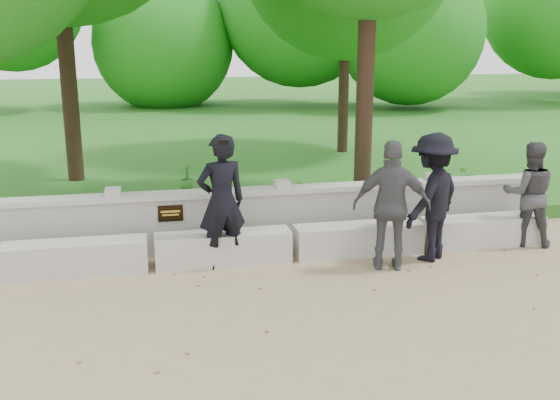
{
  "coord_description": "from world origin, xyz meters",
  "views": [
    {
      "loc": [
        0.07,
        -6.44,
        3.04
      ],
      "look_at": [
        1.82,
        1.93,
        0.87
      ],
      "focal_mm": 40.0,
      "sensor_mm": 36.0,
      "label": 1
    }
  ],
  "objects": [
    {
      "name": "visitor_right",
      "position": [
        3.22,
        1.22,
        0.9
      ],
      "size": [
        1.13,
        0.74,
        1.79
      ],
      "color": "#44454A",
      "rests_on": "ground"
    },
    {
      "name": "concrete_bench",
      "position": [
        0.0,
        1.9,
        0.22
      ],
      "size": [
        11.9,
        0.45,
        0.45
      ],
      "color": "beige",
      "rests_on": "ground"
    },
    {
      "name": "lawn",
      "position": [
        0.0,
        14.0,
        0.12
      ],
      "size": [
        40.0,
        22.0,
        0.25
      ],
      "primitive_type": "cube",
      "color": "#255E19",
      "rests_on": "ground"
    },
    {
      "name": "visitor_mid",
      "position": [
        3.93,
        1.49,
        0.91
      ],
      "size": [
        1.35,
        1.26,
        1.83
      ],
      "color": "black",
      "rests_on": "ground"
    },
    {
      "name": "shrub_b",
      "position": [
        2.41,
        3.3,
        0.53
      ],
      "size": [
        0.28,
        0.33,
        0.55
      ],
      "primitive_type": "imported",
      "rotation": [
        0.0,
        0.0,
        1.68
      ],
      "color": "#3A7D2A",
      "rests_on": "lawn"
    },
    {
      "name": "ground",
      "position": [
        0.0,
        0.0,
        0.0
      ],
      "size": [
        80.0,
        80.0,
        0.0
      ],
      "primitive_type": "plane",
      "color": "tan",
      "rests_on": "ground"
    },
    {
      "name": "shrub_d",
      "position": [
        0.71,
        5.52,
        0.51
      ],
      "size": [
        0.37,
        0.38,
        0.52
      ],
      "primitive_type": "imported",
      "rotation": [
        0.0,
        0.0,
        5.28
      ],
      "color": "#3A7D2A",
      "rests_on": "lawn"
    },
    {
      "name": "man_main",
      "position": [
        0.97,
        1.78,
        0.93
      ],
      "size": [
        0.76,
        0.69,
        1.87
      ],
      "color": "black",
      "rests_on": "ground"
    },
    {
      "name": "visitor_left",
      "position": [
        5.67,
        1.8,
        0.8
      ],
      "size": [
        0.95,
        0.85,
        1.6
      ],
      "color": "#38393D",
      "rests_on": "ground"
    },
    {
      "name": "parapet_wall",
      "position": [
        0.0,
        2.6,
        0.46
      ],
      "size": [
        12.5,
        0.35,
        0.9
      ],
      "color": "#B3B1A9",
      "rests_on": "ground"
    },
    {
      "name": "shrub_c",
      "position": [
        5.58,
        3.3,
        0.57
      ],
      "size": [
        0.75,
        0.76,
        0.64
      ],
      "primitive_type": "imported",
      "rotation": [
        0.0,
        0.0,
        4.0
      ],
      "color": "#3A7D2A",
      "rests_on": "lawn"
    }
  ]
}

